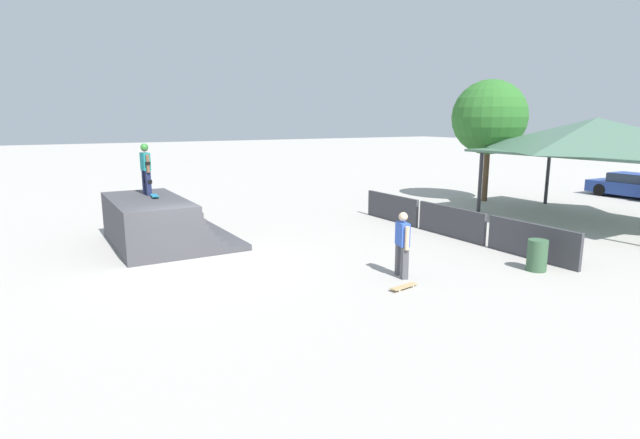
{
  "coord_description": "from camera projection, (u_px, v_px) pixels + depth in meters",
  "views": [
    {
      "loc": [
        13.27,
        -3.76,
        4.0
      ],
      "look_at": [
        -0.32,
        4.19,
        0.84
      ],
      "focal_mm": 28.0,
      "sensor_mm": 36.0,
      "label": 1
    }
  ],
  "objects": [
    {
      "name": "ground_plane",
      "position": [
        196.0,
        266.0,
        13.88
      ],
      "size": [
        160.0,
        160.0,
        0.0
      ],
      "primitive_type": "plane",
      "color": "#ADA8A0"
    },
    {
      "name": "quarter_pipe_ramp",
      "position": [
        157.0,
        223.0,
        16.16
      ],
      "size": [
        4.62,
        3.67,
        1.52
      ],
      "color": "#424247",
      "rests_on": "ground"
    },
    {
      "name": "skater_on_deck",
      "position": [
        146.0,
        166.0,
        16.49
      ],
      "size": [
        0.73,
        0.26,
        1.71
      ],
      "rotation": [
        0.0,
        0.0,
        0.09
      ],
      "color": "#1E2347",
      "rests_on": "quarter_pipe_ramp"
    },
    {
      "name": "skateboard_on_deck",
      "position": [
        155.0,
        196.0,
        16.09
      ],
      "size": [
        0.81,
        0.28,
        0.09
      ],
      "rotation": [
        0.0,
        0.0,
        -0.1
      ],
      "color": "green",
      "rests_on": "quarter_pipe_ramp"
    },
    {
      "name": "bystander_walking",
      "position": [
        402.0,
        241.0,
        12.73
      ],
      "size": [
        0.68,
        0.35,
        1.7
      ],
      "rotation": [
        0.0,
        0.0,
        2.85
      ],
      "color": "#4C4C51",
      "rests_on": "ground"
    },
    {
      "name": "skateboard_on_ground",
      "position": [
        403.0,
        287.0,
        11.96
      ],
      "size": [
        0.34,
        0.85,
        0.09
      ],
      "rotation": [
        0.0,
        0.0,
        4.89
      ],
      "color": "silver",
      "rests_on": "ground"
    },
    {
      "name": "barrier_fence",
      "position": [
        451.0,
        222.0,
        17.25
      ],
      "size": [
        9.55,
        0.12,
        1.05
      ],
      "color": "#3D3D42",
      "rests_on": "ground"
    },
    {
      "name": "pavilion_shelter",
      "position": [
        596.0,
        137.0,
        19.33
      ],
      "size": [
        8.32,
        5.4,
        4.08
      ],
      "color": "#2D2D33",
      "rests_on": "ground"
    },
    {
      "name": "tree_beside_pavilion",
      "position": [
        489.0,
        117.0,
        24.19
      ],
      "size": [
        3.6,
        3.6,
        5.91
      ],
      "color": "brown",
      "rests_on": "ground"
    },
    {
      "name": "trash_bin",
      "position": [
        537.0,
        255.0,
        13.36
      ],
      "size": [
        0.52,
        0.52,
        0.85
      ],
      "primitive_type": "cylinder",
      "color": "#385B3D",
      "rests_on": "ground"
    },
    {
      "name": "parked_car_blue",
      "position": [
        634.0,
        186.0,
        25.78
      ],
      "size": [
        4.42,
        1.82,
        1.27
      ],
      "rotation": [
        0.0,
        0.0,
        -0.04
      ],
      "color": "navy",
      "rests_on": "ground"
    }
  ]
}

